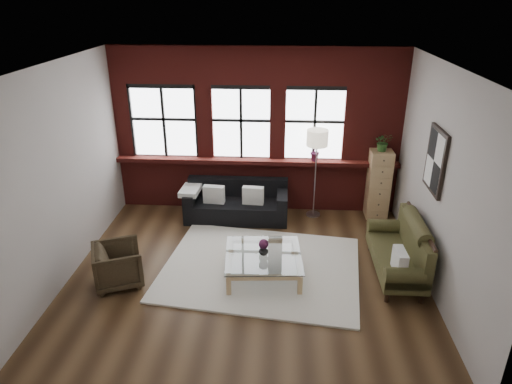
# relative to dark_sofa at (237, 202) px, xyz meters

# --- Properties ---
(floor) EXTENTS (5.50, 5.50, 0.00)m
(floor) POSITION_rel_dark_sofa_xyz_m (0.36, -1.90, -0.35)
(floor) COLOR #382514
(floor) RESTS_ON ground
(ceiling) EXTENTS (5.50, 5.50, 0.00)m
(ceiling) POSITION_rel_dark_sofa_xyz_m (0.36, -1.90, 2.85)
(ceiling) COLOR white
(ceiling) RESTS_ON ground
(wall_back) EXTENTS (5.50, 0.00, 5.50)m
(wall_back) POSITION_rel_dark_sofa_xyz_m (0.36, 0.60, 1.25)
(wall_back) COLOR #ADA6A1
(wall_back) RESTS_ON ground
(wall_front) EXTENTS (5.50, 0.00, 5.50)m
(wall_front) POSITION_rel_dark_sofa_xyz_m (0.36, -4.40, 1.25)
(wall_front) COLOR #ADA6A1
(wall_front) RESTS_ON ground
(wall_left) EXTENTS (0.00, 5.00, 5.00)m
(wall_left) POSITION_rel_dark_sofa_xyz_m (-2.39, -1.90, 1.25)
(wall_left) COLOR #ADA6A1
(wall_left) RESTS_ON ground
(wall_right) EXTENTS (0.00, 5.00, 5.00)m
(wall_right) POSITION_rel_dark_sofa_xyz_m (3.11, -1.90, 1.25)
(wall_right) COLOR #ADA6A1
(wall_right) RESTS_ON ground
(brick_backwall) EXTENTS (5.50, 0.12, 3.20)m
(brick_backwall) POSITION_rel_dark_sofa_xyz_m (0.36, 0.54, 1.25)
(brick_backwall) COLOR maroon
(brick_backwall) RESTS_ON floor
(sill_ledge) EXTENTS (5.50, 0.30, 0.08)m
(sill_ledge) POSITION_rel_dark_sofa_xyz_m (0.36, 0.45, 0.69)
(sill_ledge) COLOR maroon
(sill_ledge) RESTS_ON brick_backwall
(window_left) EXTENTS (1.38, 0.10, 1.50)m
(window_left) POSITION_rel_dark_sofa_xyz_m (-1.44, 0.55, 1.40)
(window_left) COLOR black
(window_left) RESTS_ON brick_backwall
(window_mid) EXTENTS (1.38, 0.10, 1.50)m
(window_mid) POSITION_rel_dark_sofa_xyz_m (0.06, 0.55, 1.40)
(window_mid) COLOR black
(window_mid) RESTS_ON brick_backwall
(window_right) EXTENTS (1.38, 0.10, 1.50)m
(window_right) POSITION_rel_dark_sofa_xyz_m (1.46, 0.55, 1.40)
(window_right) COLOR black
(window_right) RESTS_ON brick_backwall
(wall_poster) EXTENTS (0.05, 0.74, 0.94)m
(wall_poster) POSITION_rel_dark_sofa_xyz_m (3.08, -1.60, 1.50)
(wall_poster) COLOR black
(wall_poster) RESTS_ON wall_right
(shag_rug) EXTENTS (3.36, 2.79, 0.03)m
(shag_rug) POSITION_rel_dark_sofa_xyz_m (0.56, -1.74, -0.34)
(shag_rug) COLOR silver
(shag_rug) RESTS_ON floor
(dark_sofa) EXTENTS (1.96, 0.79, 0.71)m
(dark_sofa) POSITION_rel_dark_sofa_xyz_m (0.00, 0.00, 0.00)
(dark_sofa) COLOR black
(dark_sofa) RESTS_ON floor
(pillow_a) EXTENTS (0.41, 0.17, 0.34)m
(pillow_a) POSITION_rel_dark_sofa_xyz_m (-0.42, -0.10, 0.19)
(pillow_a) COLOR silver
(pillow_a) RESTS_ON dark_sofa
(pillow_b) EXTENTS (0.41, 0.17, 0.34)m
(pillow_b) POSITION_rel_dark_sofa_xyz_m (0.33, -0.10, 0.19)
(pillow_b) COLOR silver
(pillow_b) RESTS_ON dark_sofa
(vintage_settee) EXTENTS (0.74, 1.66, 0.89)m
(vintage_settee) POSITION_rel_dark_sofa_xyz_m (2.66, -1.76, 0.09)
(vintage_settee) COLOR #3A381B
(vintage_settee) RESTS_ON floor
(pillow_settee) EXTENTS (0.15, 0.38, 0.34)m
(pillow_settee) POSITION_rel_dark_sofa_xyz_m (2.58, -2.27, 0.20)
(pillow_settee) COLOR silver
(pillow_settee) RESTS_ON vintage_settee
(armchair) EXTENTS (0.91, 0.90, 0.64)m
(armchair) POSITION_rel_dark_sofa_xyz_m (-1.56, -2.26, -0.04)
(armchair) COLOR #2C2316
(armchair) RESTS_ON floor
(coffee_table) EXTENTS (1.24, 1.24, 0.39)m
(coffee_table) POSITION_rel_dark_sofa_xyz_m (0.61, -1.92, -0.17)
(coffee_table) COLOR tan
(coffee_table) RESTS_ON shag_rug
(vase) EXTENTS (0.17, 0.17, 0.16)m
(vase) POSITION_rel_dark_sofa_xyz_m (0.61, -1.92, 0.10)
(vase) COLOR #B2B2B2
(vase) RESTS_ON coffee_table
(flowers) EXTENTS (0.15, 0.15, 0.15)m
(flowers) POSITION_rel_dark_sofa_xyz_m (0.61, -1.92, 0.21)
(flowers) COLOR #4C1A3A
(flowers) RESTS_ON vase
(drawer_chest) EXTENTS (0.41, 0.41, 1.35)m
(drawer_chest) POSITION_rel_dark_sofa_xyz_m (2.73, 0.30, 0.32)
(drawer_chest) COLOR tan
(drawer_chest) RESTS_ON floor
(potted_plant_top) EXTENTS (0.32, 0.28, 0.35)m
(potted_plant_top) POSITION_rel_dark_sofa_xyz_m (2.73, 0.30, 1.17)
(potted_plant_top) COLOR #2D5923
(potted_plant_top) RESTS_ON drawer_chest
(floor_lamp) EXTENTS (0.40, 0.40, 1.90)m
(floor_lamp) POSITION_rel_dark_sofa_xyz_m (1.50, 0.23, 0.59)
(floor_lamp) COLOR #A5A5A8
(floor_lamp) RESTS_ON floor
(sill_plant) EXTENTS (0.26, 0.23, 0.38)m
(sill_plant) POSITION_rel_dark_sofa_xyz_m (1.50, 0.42, 0.92)
(sill_plant) COLOR #4C1A3A
(sill_plant) RESTS_ON sill_ledge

